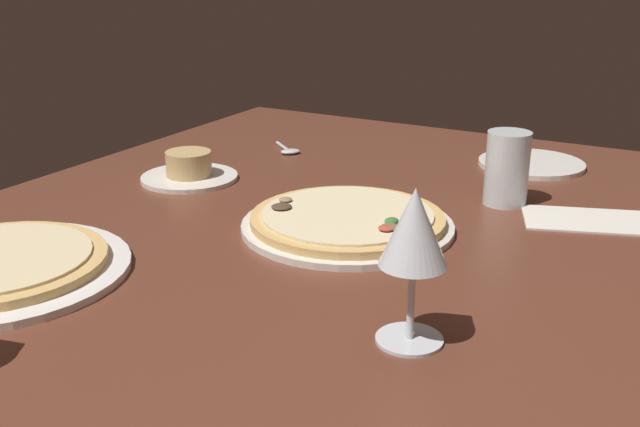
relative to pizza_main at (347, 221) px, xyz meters
The scene contains 8 objects.
dining_table 9.25cm from the pizza_main, 139.66° to the left, with size 150.00×110.00×4.00cm, color brown.
pizza_main is the anchor object (origin of this frame).
ramekin_on_saucer 37.06cm from the pizza_main, 76.66° to the left, with size 17.20×17.20×5.19cm.
wine_glass_near 35.67cm from the pizza_main, 141.84° to the right, with size 7.26×7.26×17.14cm.
water_glass 28.71cm from the pizza_main, 36.69° to the right, with size 6.98×6.98×11.91cm.
side_plate 49.48cm from the pizza_main, 17.98° to the right, with size 19.80×19.80×0.90cm, color silver.
paper_menu 37.32cm from the pizza_main, 55.88° to the right, with size 11.00×19.85×0.30cm, color silver.
spoon 44.86cm from the pizza_main, 42.34° to the left, with size 8.03×9.04×1.00cm.
Camera 1 is at (-86.82, -52.64, 43.78)cm, focal length 42.45 mm.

